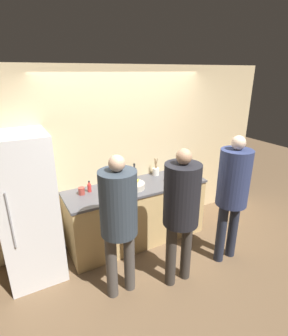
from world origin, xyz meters
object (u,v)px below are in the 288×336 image
fruit_bowl (134,186)px  cup_red (82,191)px  person_right (233,187)px  bottle_dark (134,173)px  refrigerator (28,209)px  person_center (181,205)px  bottle_red (89,188)px  person_left (119,214)px  bottle_clear (171,177)px  utensil_crock (156,171)px

fruit_bowl → cup_red: 0.74m
person_right → bottle_dark: (-0.81, 1.22, -0.07)m
person_right → refrigerator: bearing=157.7°
person_center → bottle_dark: size_ratio=6.77×
refrigerator → cup_red: (0.70, 0.12, 0.04)m
person_center → cup_red: (-0.84, 1.12, -0.10)m
fruit_bowl → cup_red: (-0.72, 0.18, 0.01)m
refrigerator → bottle_red: (0.82, 0.15, 0.05)m
person_center → person_right: (0.84, 0.03, 0.02)m
person_left → bottle_clear: bearing=31.4°
refrigerator → cup_red: size_ratio=18.35×
person_center → person_right: size_ratio=0.98×
person_left → person_center: (0.70, -0.17, 0.01)m
bottle_dark → person_center: bearing=-91.4°
person_right → bottle_clear: bearing=114.4°
bottle_clear → utensil_crock: bearing=96.4°
fruit_bowl → utensil_crock: bearing=28.9°
person_right → cup_red: bearing=147.0°
refrigerator → bottle_dark: bearing=8.8°
refrigerator → cup_red: 0.71m
person_right → bottle_red: (-1.56, 1.12, -0.11)m
bottle_clear → bottle_red: bottle_clear is taller
person_left → person_center: 0.72m
fruit_bowl → cup_red: fruit_bowl is taller
utensil_crock → cup_red: bearing=-174.4°
cup_red → utensil_crock: bearing=5.6°
person_center → bottle_dark: 1.25m
person_left → fruit_bowl: 0.97m
bottle_clear → cup_red: bottle_clear is taller
utensil_crock → person_center: bearing=-108.4°
utensil_crock → bottle_red: size_ratio=1.77×
fruit_bowl → utensil_crock: size_ratio=1.07×
person_right → bottle_dark: 1.47m
refrigerator → person_right: 2.58m
bottle_clear → bottle_dark: 0.57m
fruit_bowl → utensil_crock: (0.54, 0.30, 0.02)m
person_center → refrigerator: bearing=146.8°
utensil_crock → person_left: bearing=-136.1°
bottle_dark → cup_red: size_ratio=2.52×
person_right → bottle_clear: (-0.39, 0.85, -0.09)m
utensil_crock → bottle_clear: bearing=-83.6°
bottle_red → bottle_clear: bearing=-13.2°
person_center → bottle_clear: 0.99m
fruit_bowl → bottle_dark: 0.35m
bottle_red → bottle_dark: bearing=7.4°
person_center → person_left: bearing=166.2°
person_left → person_right: (1.54, -0.14, 0.03)m
person_right → bottle_clear: 0.94m
person_center → bottle_red: 1.36m
person_left → cup_red: bearing=98.3°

